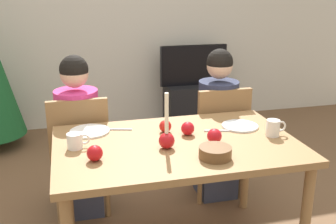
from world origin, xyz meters
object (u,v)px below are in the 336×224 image
Objects in this scene: person_left_child at (79,140)px; apple_near_candle at (214,136)px; tv at (194,65)px; plate_right at (240,126)px; apple_by_left_plate at (188,128)px; apple_far_edge at (165,126)px; plate_left at (90,131)px; mug_left at (75,141)px; person_right_child at (217,127)px; apple_by_right_mug at (95,153)px; dining_table at (176,155)px; chair_left at (80,149)px; mug_right at (274,128)px; candle_centerpiece at (167,137)px; bowl_walnuts at (215,153)px; chair_right at (218,136)px; tv_stand at (193,104)px.

person_left_child reaches higher than apple_near_candle.
plate_right is at bearing -99.98° from tv.
apple_by_left_plate is (-0.74, -2.20, 0.08)m from tv.
apple_by_left_plate reaches higher than apple_far_edge.
plate_right is at bearing -3.32° from apple_far_edge.
apple_near_candle is at bearing -46.34° from apple_far_edge.
plate_left is 0.26m from mug_left.
person_right_child reaches higher than apple_by_right_mug.
person_right_child is 1.70m from tv.
mug_left is at bearing 174.85° from dining_table.
chair_left is 11.05× the size of apple_by_left_plate.
mug_right is at bearing -56.42° from plate_right.
mug_left is 1.01× the size of mug_right.
apple_by_left_plate is at bearing 44.21° from candle_centerpiece.
mug_right is at bearing -96.08° from tv.
candle_centerpiece is 3.93× the size of apple_by_left_plate.
apple_by_right_mug is (-0.68, -0.08, -0.00)m from apple_near_candle.
plate_right is 3.03× the size of apple_far_edge.
chair_left is at bearing 127.82° from bowl_walnuts.
person_left_child is at bearing 126.81° from bowl_walnuts.
mug_right is at bearing -82.77° from person_right_child.
apple_near_candle is 0.20m from apple_by_left_plate.
apple_by_right_mug is (0.09, -0.19, -0.00)m from mug_left.
chair_right is 11.82× the size of apple_far_edge.
mug_left is at bearing -167.25° from apple_far_edge.
apple_by_left_plate reaches higher than plate_left.
dining_table is 1.56× the size of chair_right.
apple_by_left_plate is (-0.36, -0.05, 0.03)m from plate_right.
chair_left is at bearing -129.16° from tv_stand.
chair_left is 0.07m from person_left_child.
apple_by_left_plate is at bearing -40.58° from person_left_child.
person_right_child is 9.19× the size of mug_left.
apple_near_candle is at bearing -17.88° from dining_table.
plate_right is (1.00, -0.46, 0.24)m from chair_left.
apple_by_right_mug is at bearing -90.13° from plate_left.
chair_left and chair_right have the same top height.
apple_far_edge is at bearing 77.79° from candle_centerpiece.
candle_centerpiece reaches higher than tv.
person_left_child is 0.88m from candle_centerpiece.
person_right_child is 13.64× the size of apple_near_candle.
mug_left is at bearing -174.71° from plate_right.
apple_by_left_plate is (0.67, 0.04, -0.00)m from mug_left.
tv_stand is 2.61m from candle_centerpiece.
dining_table is at bearing -5.15° from mug_left.
plate_left is at bearing 68.67° from mug_left.
plate_left is 3.21× the size of apple_far_edge.
plate_left is (0.06, -0.35, 0.19)m from person_left_child.
mug_left is (-1.07, -0.59, 0.22)m from person_right_child.
plate_left is (-1.32, -2.01, 0.52)m from tv_stand.
apple_near_candle is at bearing 6.27° from apple_by_right_mug.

